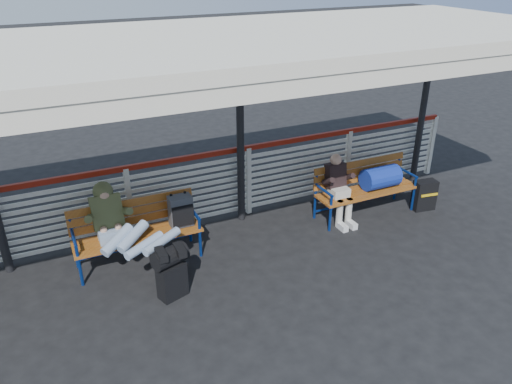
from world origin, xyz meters
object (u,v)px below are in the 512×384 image
suitcase_side (424,195)px  luggage_stack (171,270)px  bench_right (373,180)px  traveler_man (130,233)px  companion_person (339,188)px  bench_left (150,221)px

suitcase_side → luggage_stack: bearing=-165.7°
bench_right → traveler_man: 4.13m
luggage_stack → companion_person: size_ratio=0.65×
bench_left → traveler_man: traveler_man is taller
companion_person → suitcase_side: bearing=-10.5°
bench_left → bench_right: (3.77, -0.22, 0.01)m
bench_left → companion_person: companion_person is taller
companion_person → luggage_stack: bearing=-165.2°
luggage_stack → bench_left: 1.05m
bench_left → suitcase_side: 4.72m
bench_right → suitcase_side: 1.01m
companion_person → suitcase_side: companion_person is taller
bench_left → suitcase_side: size_ratio=3.37×
luggage_stack → suitcase_side: bearing=-12.4°
companion_person → suitcase_side: size_ratio=2.14×
bench_left → bench_right: bench_left is taller
luggage_stack → bench_left: (0.01, 1.03, 0.19)m
traveler_man → companion_person: traveler_man is taller
bench_left → companion_person: size_ratio=1.57×
luggage_stack → suitcase_side: 4.72m
luggage_stack → traveler_man: traveler_man is taller
traveler_man → companion_person: bearing=2.1°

